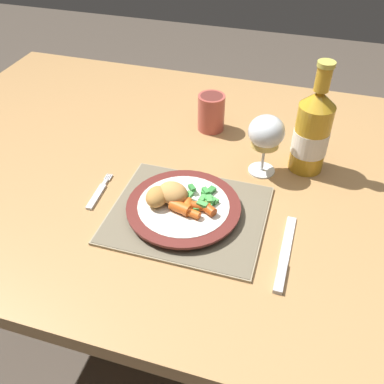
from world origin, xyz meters
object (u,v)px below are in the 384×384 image
at_px(dining_table, 204,192).
at_px(drinking_cup, 211,112).
at_px(wine_glass, 266,134).
at_px(dinner_plate, 184,208).
at_px(bottle, 312,131).
at_px(table_knife, 284,259).
at_px(fork, 98,194).

height_order(dining_table, drinking_cup, drinking_cup).
xyz_separation_m(dining_table, wine_glass, (0.13, 0.03, 0.18)).
bearing_deg(dining_table, dinner_plate, -89.47).
bearing_deg(bottle, dinner_plate, -133.39).
bearing_deg(table_knife, bottle, 88.26).
relative_size(dinner_plate, fork, 1.94).
bearing_deg(drinking_cup, table_knife, -58.43).
height_order(fork, table_knife, table_knife).
bearing_deg(drinking_cup, dinner_plate, -84.38).
distance_m(fork, table_knife, 0.42).
distance_m(wine_glass, bottle, 0.11).
bearing_deg(table_knife, drinking_cup, 121.57).
height_order(fork, bottle, bottle).
distance_m(fork, drinking_cup, 0.38).
relative_size(dinner_plate, drinking_cup, 2.45).
xyz_separation_m(dining_table, bottle, (0.23, 0.07, 0.17)).
xyz_separation_m(dinner_plate, fork, (-0.20, 0.00, -0.01)).
height_order(dinner_plate, fork, dinner_plate).
bearing_deg(wine_glass, dinner_plate, -123.75).
xyz_separation_m(dining_table, table_knife, (0.22, -0.23, 0.08)).
distance_m(dinner_plate, bottle, 0.34).
bearing_deg(fork, table_knife, -9.55).
distance_m(fork, bottle, 0.50).
xyz_separation_m(table_knife, bottle, (0.01, 0.31, 0.10)).
bearing_deg(table_knife, wine_glass, 108.51).
bearing_deg(dinner_plate, fork, 178.85).
bearing_deg(wine_glass, bottle, 25.06).
bearing_deg(fork, dining_table, 38.80).
bearing_deg(drinking_cup, bottle, -21.45).
distance_m(dinner_plate, drinking_cup, 0.34).
relative_size(table_knife, drinking_cup, 2.06).
height_order(wine_glass, bottle, bottle).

